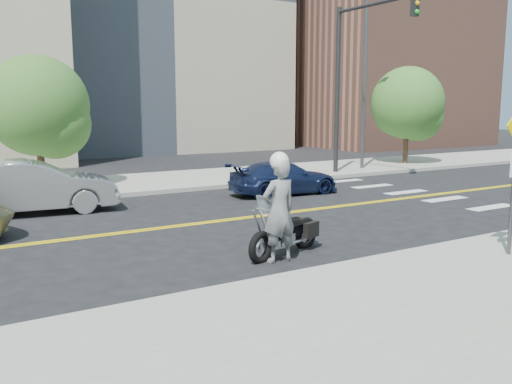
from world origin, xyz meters
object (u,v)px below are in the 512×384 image
Objects in this scene: motorcyclist at (279,208)px; motorcycle at (285,223)px; parked_car_silver at (33,187)px; parked_car_blue at (284,178)px.

motorcyclist reaches higher than motorcycle.
motorcycle is at bearing -146.47° from parked_car_silver.
motorcyclist is 8.25m from parked_car_blue.
parked_car_silver is 8.02m from parked_car_blue.
motorcycle is 7.70m from parked_car_blue.
parked_car_silver is at bearing 97.94° from motorcycle.
parked_car_blue is (7.97, -0.87, -0.19)m from parked_car_silver.
parked_car_silver is at bearing -70.06° from motorcyclist.
parked_car_silver is at bearing 87.38° from parked_car_blue.
parked_car_blue is (4.71, 6.76, -0.51)m from motorcyclist.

